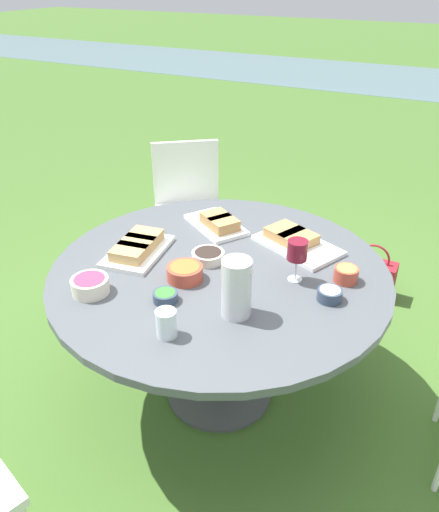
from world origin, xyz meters
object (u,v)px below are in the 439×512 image
object	(u,v)px
chair_near_right	(188,200)
handbag	(371,277)
dining_table	(220,285)
water_pitcher	(236,288)
wine_glass	(297,251)

from	to	relation	value
chair_near_right	handbag	xyz separation A→B (m)	(1.21, 0.26, -0.40)
dining_table	chair_near_right	xyz separation A→B (m)	(-0.75, 0.98, -0.13)
chair_near_right	handbag	bearing A→B (deg)	12.00
dining_table	chair_near_right	size ratio (longest dim) A/B	1.66
dining_table	water_pitcher	bearing A→B (deg)	-51.69
dining_table	handbag	world-z (taller)	dining_table
water_pitcher	handbag	bearing A→B (deg)	80.35
water_pitcher	handbag	xyz separation A→B (m)	(0.26, 1.50, -0.73)
wine_glass	handbag	size ratio (longest dim) A/B	0.50
dining_table	wine_glass	world-z (taller)	wine_glass
chair_near_right	wine_glass	size ratio (longest dim) A/B	4.80
handbag	water_pitcher	bearing A→B (deg)	-99.65
chair_near_right	water_pitcher	world-z (taller)	water_pitcher
chair_near_right	water_pitcher	size ratio (longest dim) A/B	3.81
water_pitcher	wine_glass	size ratio (longest dim) A/B	1.26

